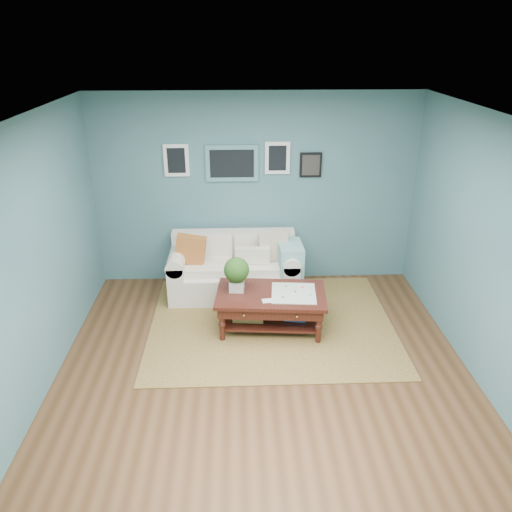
{
  "coord_description": "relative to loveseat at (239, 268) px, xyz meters",
  "views": [
    {
      "loc": [
        -0.26,
        -4.23,
        3.41
      ],
      "look_at": [
        -0.05,
        1.0,
        1.03
      ],
      "focal_mm": 35.0,
      "sensor_mm": 36.0,
      "label": 1
    }
  ],
  "objects": [
    {
      "name": "room_shell",
      "position": [
        0.24,
        -1.97,
        0.98
      ],
      "size": [
        5.0,
        5.02,
        2.7
      ],
      "color": "brown",
      "rests_on": "ground"
    },
    {
      "name": "area_rug",
      "position": [
        0.39,
        -0.85,
        -0.37
      ],
      "size": [
        3.04,
        2.43,
        0.01
      ],
      "primitive_type": "cube",
      "color": "brown",
      "rests_on": "ground"
    },
    {
      "name": "loveseat",
      "position": [
        0.0,
        0.0,
        0.0
      ],
      "size": [
        1.81,
        0.82,
        0.93
      ],
      "color": "#F0E4D0",
      "rests_on": "ground"
    },
    {
      "name": "coffee_table",
      "position": [
        0.31,
        -0.93,
        0.03
      ],
      "size": [
        1.38,
        0.88,
        0.93
      ],
      "rotation": [
        0.0,
        0.0,
        -0.08
      ],
      "color": "black",
      "rests_on": "ground"
    }
  ]
}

